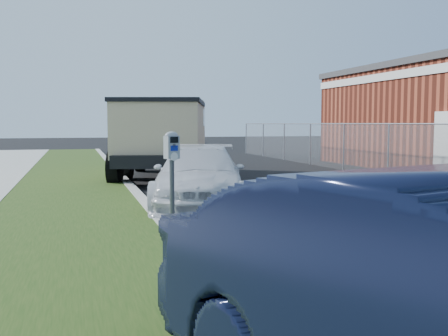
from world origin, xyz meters
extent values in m
plane|color=black|center=(0.00, 0.00, 0.00)|extent=(120.00, 120.00, 0.00)
cube|color=#989890|center=(-2.60, 2.00, 0.07)|extent=(0.25, 50.00, 0.15)
cube|color=#1E3B10|center=(-4.20, 2.00, 0.07)|extent=(3.00, 50.00, 0.13)
plane|color=slate|center=(6.00, 7.00, 0.90)|extent=(0.00, 30.00, 30.00)
cylinder|color=#91969E|center=(6.00, 7.00, 1.80)|extent=(0.04, 30.00, 0.04)
cylinder|color=#91969E|center=(6.00, 7.00, 0.90)|extent=(0.06, 0.06, 1.80)
cylinder|color=#91969E|center=(6.00, 10.00, 0.90)|extent=(0.06, 0.06, 1.80)
cylinder|color=#91969E|center=(6.00, 13.00, 0.90)|extent=(0.06, 0.06, 1.80)
cylinder|color=#91969E|center=(6.00, 16.00, 0.90)|extent=(0.06, 0.06, 1.80)
cylinder|color=#91969E|center=(6.00, 19.00, 0.90)|extent=(0.06, 0.06, 1.80)
cylinder|color=#91969E|center=(6.00, 22.00, 0.90)|extent=(0.06, 0.06, 1.80)
cube|color=silver|center=(7.48, 8.00, 3.60)|extent=(0.06, 14.00, 0.30)
cube|color=silver|center=(7.45, 6.00, 1.10)|extent=(0.08, 1.10, 2.20)
cylinder|color=#3F4247|center=(-2.64, -0.52, 0.71)|extent=(0.09, 0.09, 1.13)
cube|color=gray|center=(-2.64, -0.52, 1.46)|extent=(0.24, 0.20, 0.34)
ellipsoid|color=gray|center=(-2.64, -0.52, 1.63)|extent=(0.25, 0.21, 0.13)
cube|color=black|center=(-2.62, -0.59, 1.58)|extent=(0.13, 0.06, 0.09)
cube|color=navy|center=(-2.62, -0.59, 1.45)|extent=(0.12, 0.05, 0.08)
cylinder|color=silver|center=(-2.62, -0.59, 1.33)|extent=(0.12, 0.05, 0.12)
cube|color=#3F4247|center=(-2.62, -0.59, 1.49)|extent=(0.04, 0.02, 0.06)
imported|color=silver|center=(-1.45, 2.83, 0.67)|extent=(2.97, 4.92, 1.34)
cube|color=black|center=(-1.11, 9.20, 0.75)|extent=(4.02, 7.02, 0.36)
cube|color=tan|center=(-0.46, 11.50, 1.61)|extent=(2.86, 2.47, 2.08)
cube|color=black|center=(-0.46, 11.50, 2.03)|extent=(2.90, 2.50, 0.62)
cube|color=tan|center=(-1.34, 8.40, 1.61)|extent=(3.59, 4.88, 1.66)
cube|color=black|center=(-1.34, 8.40, 2.47)|extent=(3.72, 5.01, 0.12)
cube|color=black|center=(-0.19, 12.45, 0.68)|extent=(2.44, 0.83, 0.31)
cylinder|color=black|center=(-1.64, 11.73, 0.52)|extent=(0.60, 1.09, 1.04)
cylinder|color=black|center=(0.66, 11.08, 0.52)|extent=(0.60, 1.09, 1.04)
cylinder|color=black|center=(-2.41, 9.03, 0.52)|extent=(0.60, 1.09, 1.04)
cylinder|color=black|center=(-0.11, 8.38, 0.52)|extent=(0.60, 1.09, 1.04)
cylinder|color=black|center=(-2.92, 7.23, 0.52)|extent=(0.60, 1.09, 1.04)
cylinder|color=black|center=(-0.62, 6.58, 0.52)|extent=(0.60, 1.09, 1.04)
camera|label=1|loc=(-4.03, -8.19, 1.82)|focal=42.00mm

